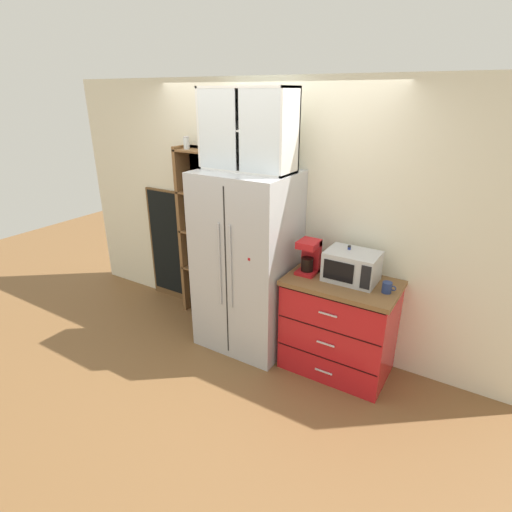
{
  "coord_description": "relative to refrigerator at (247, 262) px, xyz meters",
  "views": [
    {
      "loc": [
        1.97,
        -3.01,
        2.42
      ],
      "look_at": [
        0.1,
        0.0,
        0.97
      ],
      "focal_mm": 28.33,
      "sensor_mm": 36.0,
      "label": 1
    }
  ],
  "objects": [
    {
      "name": "pantry_shelf_column",
      "position": [
        -0.74,
        0.29,
        0.11
      ],
      "size": [
        0.55,
        0.27,
        1.99
      ],
      "color": "brown",
      "rests_on": "ground"
    },
    {
      "name": "bottle_cobalt",
      "position": [
        0.95,
        0.15,
        0.15
      ],
      "size": [
        0.07,
        0.07,
        0.29
      ],
      "color": "navy",
      "rests_on": "counter_cabinet"
    },
    {
      "name": "mug_navy",
      "position": [
        1.33,
        0.03,
        0.07
      ],
      "size": [
        0.11,
        0.08,
        0.09
      ],
      "color": "navy",
      "rests_on": "counter_cabinet"
    },
    {
      "name": "refrigerator",
      "position": [
        0.0,
        0.0,
        0.0
      ],
      "size": [
        0.88,
        0.72,
        1.76
      ],
      "color": "#B7BABF",
      "rests_on": "ground"
    },
    {
      "name": "wall_back_cream",
      "position": [
        -0.0,
        0.4,
        0.39
      ],
      "size": [
        5.07,
        0.1,
        2.55
      ],
      "primitive_type": "cube",
      "color": "silver",
      "rests_on": "ground"
    },
    {
      "name": "chalkboard_menu",
      "position": [
        -1.34,
        0.32,
        -0.19
      ],
      "size": [
        0.6,
        0.04,
        1.37
      ],
      "color": "brown",
      "rests_on": "ground"
    },
    {
      "name": "microwave",
      "position": [
        1.0,
        0.1,
        0.15
      ],
      "size": [
        0.44,
        0.33,
        0.26
      ],
      "color": "#B7BABF",
      "rests_on": "counter_cabinet"
    },
    {
      "name": "upper_cabinet",
      "position": [
        -0.0,
        0.05,
        1.23
      ],
      "size": [
        0.85,
        0.32,
        0.7
      ],
      "color": "silver",
      "rests_on": "refrigerator"
    },
    {
      "name": "coffee_maker",
      "position": [
        0.62,
        0.06,
        0.18
      ],
      "size": [
        0.17,
        0.2,
        0.31
      ],
      "color": "red",
      "rests_on": "counter_cabinet"
    },
    {
      "name": "bottle_amber",
      "position": [
        0.95,
        0.05,
        0.13
      ],
      "size": [
        0.07,
        0.07,
        0.25
      ],
      "color": "brown",
      "rests_on": "counter_cabinet"
    },
    {
      "name": "counter_cabinet",
      "position": [
        0.95,
        0.06,
        -0.43
      ],
      "size": [
        0.96,
        0.61,
        0.9
      ],
      "color": "red",
      "rests_on": "ground"
    },
    {
      "name": "ground_plane",
      "position": [
        -0.0,
        -0.0,
        -0.88
      ],
      "size": [
        10.78,
        10.78,
        0.0
      ],
      "primitive_type": "plane",
      "color": "brown"
    }
  ]
}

